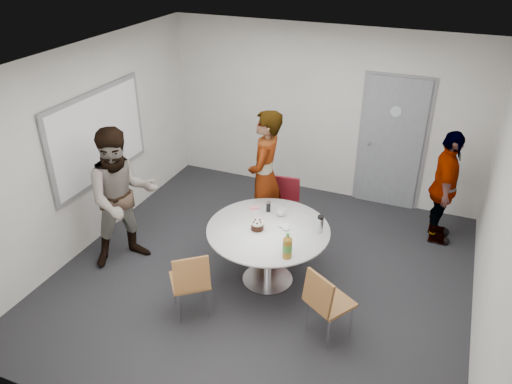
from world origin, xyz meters
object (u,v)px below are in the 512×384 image
at_px(chair_near_left, 191,279).
at_px(person_main, 265,177).
at_px(door, 392,144).
at_px(chair_far, 284,201).
at_px(whiteboard, 99,136).
at_px(person_left, 122,198).
at_px(table, 270,237).
at_px(chair_near_right, 325,299).
at_px(person_right, 444,188).

xyz_separation_m(chair_near_left, person_main, (0.15, 1.84, 0.42)).
bearing_deg(chair_near_left, person_main, 46.88).
height_order(door, chair_far, door).
distance_m(whiteboard, person_left, 1.01).
height_order(table, chair_far, table).
relative_size(whiteboard, chair_near_right, 2.21).
height_order(chair_near_left, person_right, person_right).
distance_m(door, whiteboard, 4.25).
bearing_deg(chair_near_right, chair_near_left, -138.38).
xyz_separation_m(chair_near_right, person_left, (-2.77, 0.41, 0.41)).
xyz_separation_m(person_left, person_right, (3.73, 2.06, -0.12)).
xyz_separation_m(table, chair_far, (-0.22, 1.14, -0.15)).
height_order(table, person_left, person_left).
xyz_separation_m(person_main, person_right, (2.26, 0.88, -0.13)).
relative_size(door, whiteboard, 1.12).
bearing_deg(chair_near_left, person_right, 9.89).
distance_m(chair_near_right, person_right, 2.66).
bearing_deg(chair_far, whiteboard, 13.84).
xyz_separation_m(table, person_main, (-0.43, 0.91, 0.28)).
bearing_deg(chair_far, chair_near_right, 114.90).
height_order(table, person_main, person_main).
relative_size(whiteboard, chair_far, 2.24).
height_order(person_left, person_right, person_left).
relative_size(chair_near_right, person_main, 0.45).
bearing_deg(table, whiteboard, 173.99).
height_order(whiteboard, table, whiteboard).
bearing_deg(person_main, person_right, 104.41).
height_order(whiteboard, chair_near_right, whiteboard).
height_order(chair_far, person_main, person_main).
bearing_deg(whiteboard, person_main, 16.70).
bearing_deg(person_main, table, 18.09).
relative_size(whiteboard, table, 1.29).
distance_m(whiteboard, chair_near_right, 3.70).
bearing_deg(chair_far, person_right, -168.73).
bearing_deg(person_left, table, -41.18).
relative_size(door, chair_far, 2.50).
height_order(door, chair_near_right, door).
xyz_separation_m(chair_far, person_main, (-0.21, -0.23, 0.43)).
bearing_deg(door, person_main, -130.81).
bearing_deg(table, person_left, -172.20).
distance_m(person_main, person_right, 2.43).
relative_size(person_main, person_left, 1.02).
xyz_separation_m(whiteboard, person_right, (4.41, 1.53, -0.63)).
distance_m(whiteboard, person_main, 2.30).
relative_size(table, chair_near_left, 1.70).
height_order(chair_near_right, chair_far, chair_near_right).
xyz_separation_m(door, whiteboard, (-3.56, -2.28, 0.42)).
relative_size(person_left, person_right, 1.14).
relative_size(whiteboard, chair_near_left, 2.18).
height_order(whiteboard, person_main, whiteboard).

